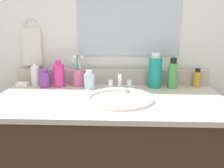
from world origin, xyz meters
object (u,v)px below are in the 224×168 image
at_px(bottle_cream_purple, 45,79).
at_px(bottle_toner_green, 173,74).
at_px(soap_bar, 23,84).
at_px(bottle_gel_clear, 89,81).
at_px(bottle_mouthwash_teal, 155,72).
at_px(bottle_soap_pink, 59,75).
at_px(faucet, 120,84).
at_px(bottle_oil_amber, 197,79).
at_px(cup_pink, 79,76).
at_px(hand_towel, 33,47).
at_px(bottle_lotion_white, 35,75).

bearing_deg(bottle_cream_purple, bottle_toner_green, 1.14).
bearing_deg(soap_bar, bottle_gel_clear, -4.36).
bearing_deg(bottle_mouthwash_teal, bottle_cream_purple, -177.99).
bearing_deg(bottle_soap_pink, bottle_cream_purple, -167.95).
bearing_deg(bottle_mouthwash_teal, bottle_gel_clear, -173.25).
relative_size(faucet, bottle_toner_green, 0.93).
height_order(bottle_oil_amber, bottle_soap_pink, bottle_soap_pink).
bearing_deg(faucet, bottle_oil_amber, 7.96).
distance_m(faucet, bottle_soap_pink, 0.35).
relative_size(bottle_oil_amber, cup_pink, 0.59).
distance_m(faucet, bottle_gel_clear, 0.17).
height_order(bottle_mouthwash_teal, bottle_cream_purple, bottle_mouthwash_teal).
bearing_deg(bottle_cream_purple, hand_towel, 132.76).
distance_m(bottle_gel_clear, cup_pink, 0.10).
xyz_separation_m(hand_towel, cup_pink, (0.28, -0.06, -0.16)).
bearing_deg(bottle_lotion_white, cup_pink, 1.46).
height_order(bottle_toner_green, bottle_lotion_white, bottle_toner_green).
relative_size(bottle_mouthwash_teal, bottle_lotion_white, 1.46).
distance_m(bottle_cream_purple, bottle_lotion_white, 0.08).
relative_size(faucet, bottle_soap_pink, 1.03).
bearing_deg(bottle_lotion_white, bottle_gel_clear, -10.13).
xyz_separation_m(bottle_toner_green, bottle_gel_clear, (-0.47, -0.04, -0.03)).
height_order(faucet, bottle_gel_clear, bottle_gel_clear).
bearing_deg(soap_bar, bottle_lotion_white, 22.06).
xyz_separation_m(bottle_toner_green, bottle_cream_purple, (-0.72, -0.01, -0.03)).
distance_m(hand_towel, bottle_oil_amber, 0.99).
height_order(hand_towel, soap_bar, hand_towel).
xyz_separation_m(bottle_cream_purple, soap_bar, (-0.14, 0.01, -0.04)).
height_order(hand_towel, bottle_cream_purple, hand_towel).
xyz_separation_m(bottle_cream_purple, bottle_soap_pink, (0.08, 0.02, 0.02)).
xyz_separation_m(bottle_cream_purple, cup_pink, (0.19, 0.04, 0.01)).
relative_size(faucet, bottle_lotion_white, 1.18).
relative_size(faucet, soap_bar, 2.50).
xyz_separation_m(hand_towel, bottle_toner_green, (0.82, -0.09, -0.14)).
bearing_deg(hand_towel, bottle_cream_purple, -47.24).
bearing_deg(bottle_mouthwash_teal, bottle_lotion_white, 178.80).
bearing_deg(faucet, bottle_toner_green, 6.19).
relative_size(bottle_mouthwash_teal, bottle_gel_clear, 1.88).
bearing_deg(bottle_cream_purple, soap_bar, 176.48).
relative_size(bottle_toner_green, bottle_lotion_white, 1.27).
bearing_deg(cup_pink, bottle_soap_pink, -166.29).
xyz_separation_m(bottle_lotion_white, bottle_gel_clear, (0.33, -0.06, -0.01)).
xyz_separation_m(bottle_oil_amber, bottle_soap_pink, (-0.80, -0.03, 0.02)).
xyz_separation_m(bottle_gel_clear, soap_bar, (-0.39, 0.03, -0.03)).
bearing_deg(bottle_gel_clear, hand_towel, 160.34).
height_order(faucet, bottle_mouthwash_teal, bottle_mouthwash_teal).
height_order(bottle_oil_amber, bottle_cream_purple, bottle_oil_amber).
bearing_deg(bottle_soap_pink, faucet, -5.57).
bearing_deg(bottle_gel_clear, bottle_cream_purple, 175.20).
bearing_deg(cup_pink, soap_bar, -173.89).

